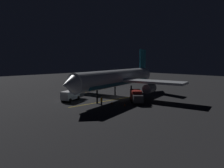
% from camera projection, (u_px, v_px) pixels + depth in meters
% --- Properties ---
extents(ground_plane, '(180.00, 180.00, 0.20)m').
position_uv_depth(ground_plane, '(118.00, 98.00, 49.52)').
color(ground_plane, '#252527').
extents(apron_guide_stripe, '(1.75, 20.86, 0.01)m').
position_uv_depth(apron_guide_stripe, '(109.00, 100.00, 45.87)').
color(apron_guide_stripe, gold).
rests_on(apron_guide_stripe, ground_plane).
extents(airliner, '(31.54, 36.92, 12.24)m').
position_uv_depth(airliner, '(119.00, 78.00, 49.46)').
color(airliner, silver).
rests_on(airliner, ground_plane).
extents(baggage_truck, '(4.25, 6.75, 2.29)m').
position_uv_depth(baggage_truck, '(72.00, 95.00, 45.87)').
color(baggage_truck, silver).
rests_on(baggage_truck, ground_plane).
extents(catering_truck, '(5.44, 5.28, 2.60)m').
position_uv_depth(catering_truck, '(136.00, 97.00, 43.58)').
color(catering_truck, maroon).
rests_on(catering_truck, ground_plane).
extents(ground_crew_worker, '(0.40, 0.40, 1.74)m').
position_uv_depth(ground_crew_worker, '(101.00, 101.00, 40.91)').
color(ground_crew_worker, black).
rests_on(ground_crew_worker, ground_plane).
extents(traffic_cone_near_left, '(0.50, 0.50, 0.55)m').
position_uv_depth(traffic_cone_near_left, '(112.00, 103.00, 41.92)').
color(traffic_cone_near_left, '#EA590F').
rests_on(traffic_cone_near_left, ground_plane).
extents(traffic_cone_near_right, '(0.50, 0.50, 0.55)m').
position_uv_depth(traffic_cone_near_right, '(125.00, 105.00, 40.17)').
color(traffic_cone_near_right, '#EA590F').
rests_on(traffic_cone_near_right, ground_plane).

